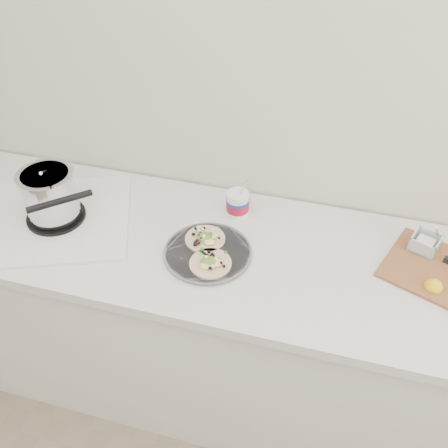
# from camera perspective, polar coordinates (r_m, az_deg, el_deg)

# --- Properties ---
(counter) EXTENTS (2.44, 0.66, 0.90)m
(counter) POSITION_cam_1_polar(r_m,az_deg,el_deg) (2.08, -0.40, -11.27)
(counter) COLOR white
(counter) RESTS_ON ground
(stove) EXTENTS (0.66, 0.64, 0.25)m
(stove) POSITION_cam_1_polar(r_m,az_deg,el_deg) (1.89, -19.00, 2.29)
(stove) COLOR silver
(stove) RESTS_ON counter
(taco_plate) EXTENTS (0.30, 0.30, 0.04)m
(taco_plate) POSITION_cam_1_polar(r_m,az_deg,el_deg) (1.69, -1.88, -3.06)
(taco_plate) COLOR slate
(taco_plate) RESTS_ON counter
(tub) EXTENTS (0.09, 0.09, 0.19)m
(tub) POSITION_cam_1_polar(r_m,az_deg,el_deg) (1.82, 1.66, 2.59)
(tub) COLOR white
(tub) RESTS_ON counter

